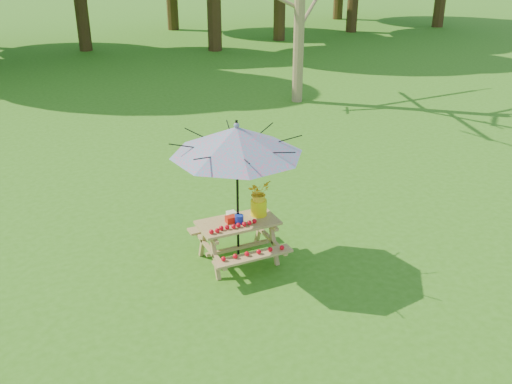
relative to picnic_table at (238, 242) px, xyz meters
name	(u,v)px	position (x,y,z in m)	size (l,w,h in m)	color
picnic_table	(238,242)	(0.00, 0.00, 0.00)	(1.20, 1.32, 0.67)	olive
patio_umbrella	(237,141)	(0.00, 0.00, 1.62)	(2.33, 2.33, 2.25)	black
produce_bins	(234,218)	(-0.04, 0.04, 0.40)	(0.24, 0.40, 0.13)	red
tomatoes_row	(233,226)	(-0.15, -0.18, 0.38)	(0.77, 0.13, 0.07)	red
flower_bucket	(259,197)	(0.38, 0.08, 0.65)	(0.43, 0.41, 0.56)	yellow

